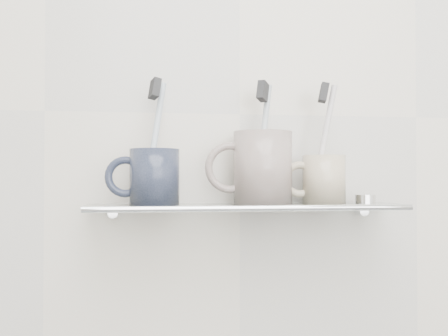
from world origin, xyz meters
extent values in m
plane|color=beige|center=(0.00, 1.10, 1.25)|extent=(2.50, 0.00, 2.50)
cube|color=silver|center=(0.00, 1.04, 1.10)|extent=(0.50, 0.12, 0.01)
cylinder|color=silver|center=(0.00, 0.98, 1.10)|extent=(0.50, 0.01, 0.01)
cylinder|color=silver|center=(-0.21, 1.09, 1.09)|extent=(0.02, 0.03, 0.02)
cylinder|color=silver|center=(0.21, 1.09, 1.09)|extent=(0.02, 0.03, 0.02)
cylinder|color=black|center=(-0.14, 1.04, 1.14)|extent=(0.10, 0.10, 0.09)
torus|color=black|center=(-0.19, 1.04, 1.14)|extent=(0.06, 0.01, 0.06)
cylinder|color=#A5BFCD|center=(-0.14, 1.04, 1.20)|extent=(0.04, 0.05, 0.19)
cube|color=#252527|center=(-0.14, 1.04, 1.28)|extent=(0.02, 0.03, 0.03)
cylinder|color=silver|center=(0.03, 1.04, 1.16)|extent=(0.11, 0.11, 0.12)
torus|color=silver|center=(-0.03, 1.04, 1.16)|extent=(0.08, 0.01, 0.08)
cylinder|color=#8FA3A8|center=(0.03, 1.04, 1.20)|extent=(0.04, 0.05, 0.19)
cube|color=#252527|center=(0.03, 1.04, 1.28)|extent=(0.03, 0.03, 0.03)
cylinder|color=beige|center=(0.13, 1.04, 1.14)|extent=(0.08, 0.08, 0.08)
torus|color=beige|center=(0.09, 1.04, 1.14)|extent=(0.06, 0.01, 0.06)
cylinder|color=silver|center=(0.13, 1.04, 1.20)|extent=(0.05, 0.02, 0.19)
cube|color=#252527|center=(0.13, 1.04, 1.28)|extent=(0.02, 0.03, 0.03)
cylinder|color=silver|center=(0.20, 1.04, 1.11)|extent=(0.03, 0.03, 0.01)
camera|label=1|loc=(-0.17, 0.16, 1.14)|focal=45.00mm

